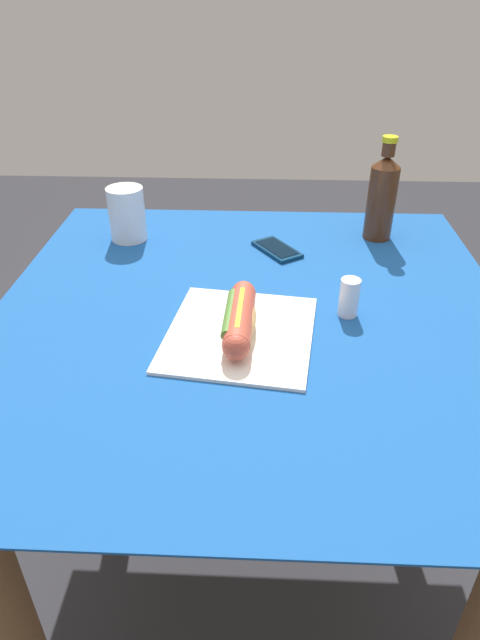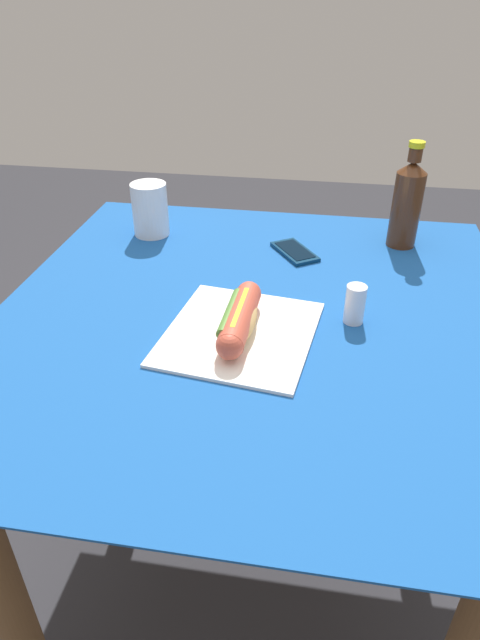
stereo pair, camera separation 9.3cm
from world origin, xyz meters
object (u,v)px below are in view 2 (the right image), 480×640
(drinking_cup, at_px, (150,209))
(salt_shaker, at_px, (355,306))
(hot_dog, at_px, (239,319))
(cell_phone, at_px, (295,252))
(soda_bottle, at_px, (407,202))

(drinking_cup, distance_m, salt_shaker, 0.57)
(hot_dog, xyz_separation_m, salt_shaker, (0.07, -0.19, 0.00))
(hot_dog, height_order, drinking_cup, drinking_cup)
(salt_shaker, bearing_deg, hot_dog, 109.67)
(cell_phone, bearing_deg, soda_bottle, -69.84)
(cell_phone, height_order, salt_shaker, salt_shaker)
(cell_phone, height_order, soda_bottle, soda_bottle)
(hot_dog, bearing_deg, drinking_cup, 35.26)
(salt_shaker, bearing_deg, soda_bottle, -17.31)
(hot_dog, relative_size, soda_bottle, 0.91)
(salt_shaker, bearing_deg, cell_phone, 25.07)
(soda_bottle, bearing_deg, salt_shaker, 162.69)
(cell_phone, relative_size, soda_bottle, 0.57)
(hot_dog, relative_size, cell_phone, 1.60)
(hot_dog, relative_size, salt_shaker, 2.97)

